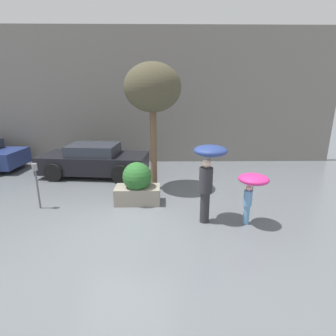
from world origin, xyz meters
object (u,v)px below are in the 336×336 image
(street_tree, at_px, (153,89))
(person_child, at_px, (252,184))
(parked_car_near, at_px, (94,161))
(parking_meter, at_px, (36,177))
(person_adult, at_px, (208,167))
(planter_box, at_px, (137,184))

(street_tree, bearing_deg, person_child, -46.60)
(parked_car_near, relative_size, parking_meter, 3.21)
(parked_car_near, xyz_separation_m, street_tree, (2.43, -1.53, 2.72))
(person_adult, xyz_separation_m, parking_meter, (-4.70, 0.83, -0.51))
(person_child, bearing_deg, person_adult, -162.20)
(street_tree, bearing_deg, person_adult, -59.09)
(parking_meter, bearing_deg, person_adult, -10.06)
(street_tree, xyz_separation_m, parking_meter, (-3.25, -1.59, -2.37))
(street_tree, bearing_deg, parking_meter, -153.96)
(parking_meter, bearing_deg, street_tree, 26.04)
(planter_box, height_order, street_tree, street_tree)
(planter_box, relative_size, person_child, 1.00)
(planter_box, bearing_deg, parking_meter, -172.95)
(person_adult, bearing_deg, planter_box, 100.97)
(parked_car_near, height_order, street_tree, street_tree)
(person_adult, bearing_deg, street_tree, 73.74)
(planter_box, xyz_separation_m, person_adult, (1.90, -1.18, 0.88))
(planter_box, height_order, person_adult, person_adult)
(planter_box, relative_size, parked_car_near, 0.31)
(planter_box, bearing_deg, parked_car_near, 125.52)
(planter_box, xyz_separation_m, person_child, (2.95, -1.41, 0.50))
(person_child, bearing_deg, parking_meter, -160.47)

